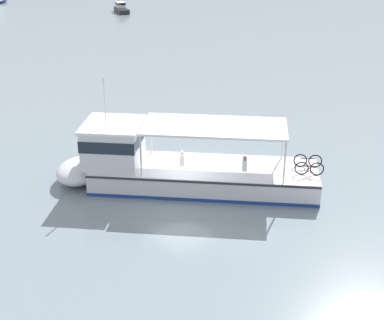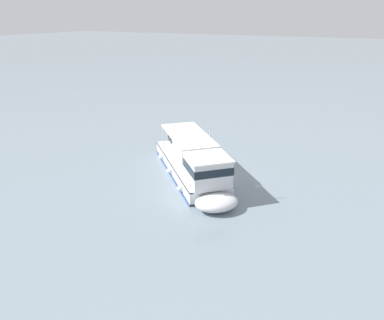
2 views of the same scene
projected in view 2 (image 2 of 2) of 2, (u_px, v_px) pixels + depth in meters
ground_plane at (199, 178)px, 28.83m from camera, size 400.00×400.00×0.00m
ferry_main at (196, 169)px, 27.83m from camera, size 11.13×11.22×5.32m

